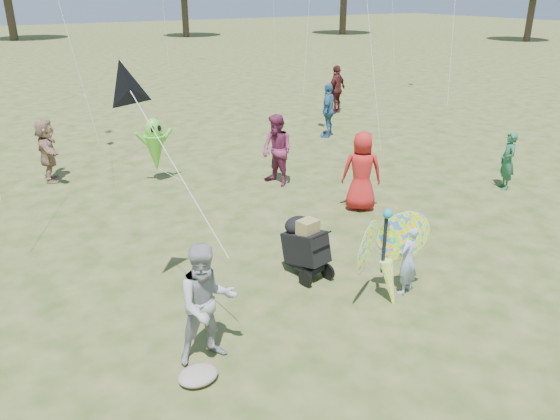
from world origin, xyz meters
The scene contains 14 objects.
ground centered at (0.00, 0.00, 0.00)m, with size 160.00×160.00×0.00m, color #51592B.
child_girl centered at (1.08, -0.50, 0.63)m, with size 0.46×0.30×1.25m, color #92A6CF.
adult_man centered at (-2.52, -0.38, 0.88)m, with size 0.85×0.67×1.76m, color #98999E.
grey_bag centered at (-2.86, -0.76, 0.09)m, with size 0.55×0.45×0.17m, color gray.
crowd_a centered at (2.86, 2.88, 0.93)m, with size 0.91×0.59×1.86m, color #B21C1C.
crowd_c centered at (6.19, 8.73, 0.93)m, with size 1.08×0.45×1.85m, color #33648D.
crowd_d centered at (-2.95, 8.82, 0.84)m, with size 1.56×0.50×1.68m, color #98735D.
crowd_e centered at (2.09, 5.38, 0.93)m, with size 0.90×0.70×1.86m, color #77274E.
crowd_f centered at (6.93, 2.02, 0.75)m, with size 0.54×0.36×1.49m, color #235D3D.
crowd_h centered at (8.79, 11.71, 0.97)m, with size 1.14×0.47×1.94m, color #4C191C.
jogging_stroller centered at (-0.02, 0.95, 0.61)m, with size 0.63×1.10×1.09m.
butterfly_kite centered at (0.60, -0.51, 0.84)m, with size 1.74×0.75×1.84m.
delta_kite_rig centered at (-2.77, 1.32, 3.52)m, with size 1.11×1.94×2.53m.
alien_kite centered at (-0.54, 7.20, 0.97)m, with size 1.12×0.69×1.74m.
Camera 1 is at (-5.00, -6.31, 4.85)m, focal length 35.00 mm.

